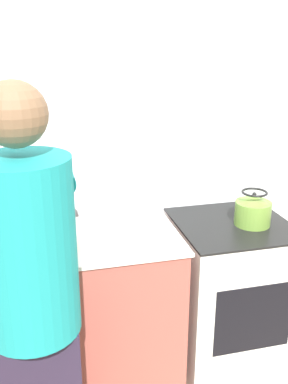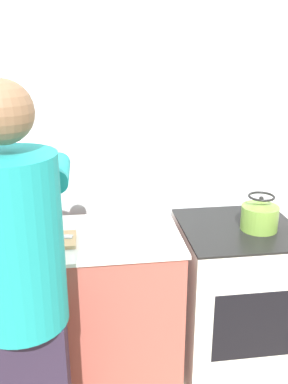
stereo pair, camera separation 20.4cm
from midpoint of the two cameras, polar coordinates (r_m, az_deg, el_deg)
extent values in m
cube|color=silver|center=(2.43, -6.05, 6.49)|extent=(8.00, 0.05, 2.60)
cube|color=#9E4C42|center=(2.42, -13.15, -16.23)|extent=(1.61, 0.55, 0.89)
cube|color=silver|center=(2.19, -14.06, -6.47)|extent=(1.64, 0.57, 0.02)
cube|color=silver|center=(2.60, 14.15, -13.78)|extent=(0.62, 0.61, 0.88)
cube|color=black|center=(2.39, 15.02, -4.73)|extent=(0.62, 0.61, 0.01)
cube|color=black|center=(2.35, 17.03, -16.76)|extent=(0.43, 0.01, 0.39)
cylinder|color=teal|center=(1.62, -13.31, -6.70)|extent=(0.35, 0.35, 0.67)
sphere|color=brown|center=(1.48, -14.76, 10.25)|extent=(0.22, 0.22, 0.22)
cylinder|color=teal|center=(1.83, -8.31, 2.61)|extent=(0.10, 0.30, 0.10)
cube|color=tan|center=(2.13, -11.49, -6.54)|extent=(0.38, 0.18, 0.02)
cube|color=silver|center=(2.14, -8.83, -5.93)|extent=(0.16, 0.06, 0.01)
cube|color=black|center=(2.16, -12.04, -5.81)|extent=(0.10, 0.04, 0.01)
cylinder|color=olive|center=(2.37, 17.56, -3.35)|extent=(0.19, 0.19, 0.13)
cone|color=olive|center=(2.34, 17.76, -1.52)|extent=(0.16, 0.16, 0.03)
sphere|color=black|center=(2.33, 17.82, -0.88)|extent=(0.02, 0.02, 0.02)
torus|color=black|center=(2.32, 17.85, -0.61)|extent=(0.14, 0.14, 0.01)
camera|label=1|loc=(0.10, -87.14, 1.01)|focal=40.00mm
camera|label=2|loc=(0.10, 92.86, -1.01)|focal=40.00mm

